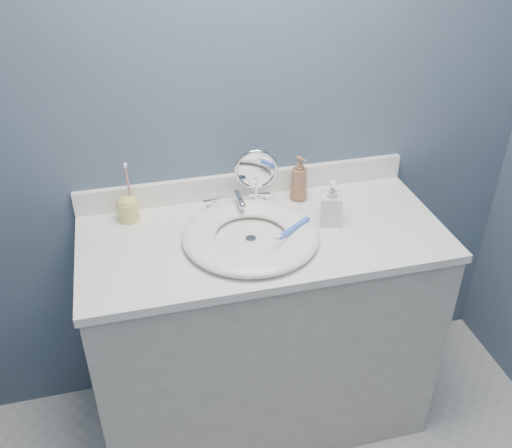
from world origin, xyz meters
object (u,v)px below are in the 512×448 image
object	(u,v)px
soap_bottle_amber	(299,178)
soap_bottle_clear	(331,202)
toothbrush_holder	(128,207)
makeup_mirror	(256,176)

from	to	relation	value
soap_bottle_amber	soap_bottle_clear	world-z (taller)	soap_bottle_amber
soap_bottle_amber	soap_bottle_clear	size ratio (longest dim) A/B	1.07
soap_bottle_amber	toothbrush_holder	bearing A→B (deg)	158.51
soap_bottle_clear	toothbrush_holder	world-z (taller)	toothbrush_holder
soap_bottle_clear	toothbrush_holder	xyz separation A→B (m)	(-0.67, 0.19, -0.03)
soap_bottle_amber	toothbrush_holder	world-z (taller)	toothbrush_holder
makeup_mirror	soap_bottle_clear	distance (m)	0.28
soap_bottle_amber	soap_bottle_clear	xyz separation A→B (m)	(0.06, -0.18, -0.01)
soap_bottle_clear	toothbrush_holder	bearing A→B (deg)	-177.16
toothbrush_holder	soap_bottle_clear	bearing A→B (deg)	-15.55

